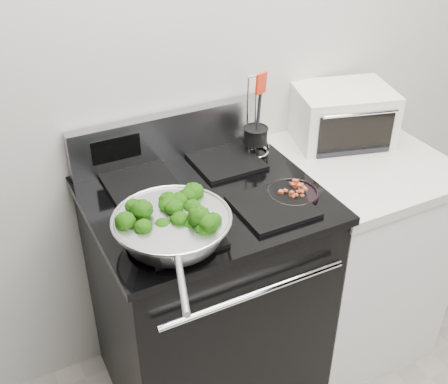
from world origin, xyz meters
TOP-DOWN VIEW (x-y plane):
  - back_wall at (0.00, 1.75)m, footprint 4.00×0.02m
  - gas_range at (-0.30, 1.41)m, footprint 0.79×0.69m
  - counter at (0.39, 1.41)m, footprint 0.62×0.68m
  - skillet at (-0.49, 1.23)m, footprint 0.36×0.56m
  - broccoli_pile at (-0.49, 1.23)m, footprint 0.29×0.29m
  - bacon_plate at (-0.03, 1.28)m, footprint 0.18×0.18m
  - utensil_holder at (0.00, 1.59)m, footprint 0.11×0.11m
  - toaster_oven at (0.41, 1.59)m, footprint 0.44×0.38m

SIDE VIEW (x-z plane):
  - counter at x=0.39m, z-range 0.00..0.92m
  - gas_range at x=-0.30m, z-range -0.08..1.05m
  - bacon_plate at x=-0.03m, z-range 0.95..0.99m
  - skillet at x=-0.49m, z-range 0.97..1.04m
  - utensil_holder at x=0.00m, z-range 0.85..1.17m
  - broccoli_pile at x=-0.49m, z-range 0.98..1.08m
  - toaster_oven at x=0.41m, z-range 0.92..1.14m
  - back_wall at x=0.00m, z-range 0.00..2.70m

